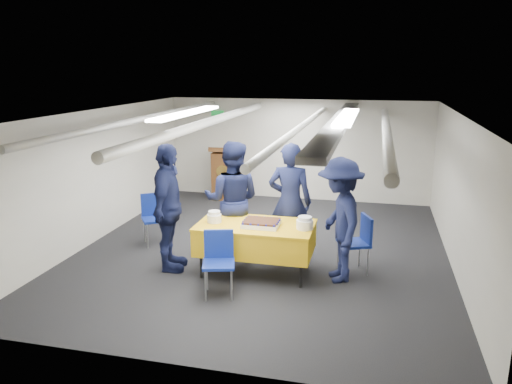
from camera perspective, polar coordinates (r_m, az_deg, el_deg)
ground at (r=8.51m, az=0.87°, el=-6.58°), size 7.00×7.00×0.00m
room_shell at (r=8.43m, az=2.15°, el=5.95°), size 6.00×7.00×2.30m
serving_table at (r=7.39m, az=-0.05°, el=-5.24°), size 1.70×0.95×0.77m
sheet_cake at (r=7.22m, az=0.61°, el=-3.57°), size 0.53×0.41×0.09m
plate_stack_left at (r=7.42m, az=-4.79°, el=-2.87°), size 0.21×0.21×0.17m
plate_stack_right at (r=7.12m, az=5.60°, el=-3.57°), size 0.24×0.24×0.18m
podium at (r=11.57m, az=-3.53°, el=2.16°), size 0.62×0.53×1.25m
chair_near at (r=6.80m, az=-4.28°, el=-7.30°), size 0.52×0.52×0.87m
chair_right at (r=7.63m, az=11.71°, el=-5.15°), size 0.55×0.55×0.87m
chair_left at (r=8.87m, az=-11.58°, el=-2.40°), size 0.58×0.58×0.87m
sailor_a at (r=7.84m, az=3.90°, el=-1.17°), size 0.70×0.47×1.89m
sailor_b at (r=7.95m, az=-2.75°, el=-0.94°), size 0.98×0.80×1.89m
sailor_c at (r=7.54m, az=-10.00°, el=-1.82°), size 0.67×1.20×1.93m
sailor_d at (r=7.18m, az=9.53°, el=-3.18°), size 0.99×1.31×1.80m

